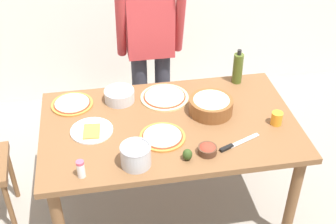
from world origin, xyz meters
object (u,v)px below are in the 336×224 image
(pizza_cooked_on_tray, at_px, (72,104))
(avocado, at_px, (187,155))
(pizza_second_cooked, at_px, (162,137))
(steel_pot, at_px, (136,155))
(popcorn_bowl, at_px, (211,105))
(salt_shaker, at_px, (81,169))
(mixing_bowl_steel, at_px, (119,96))
(olive_oil_bottle, at_px, (238,68))
(person_cook, at_px, (150,43))
(dining_table, at_px, (169,134))
(cup_orange, at_px, (277,118))
(small_sauce_bowl, at_px, (207,149))
(chef_knife, at_px, (235,144))
(pizza_raw_on_board, at_px, (165,97))
(plate_with_slice, at_px, (92,131))

(pizza_cooked_on_tray, height_order, avocado, avocado)
(pizza_second_cooked, xyz_separation_m, steel_pot, (-0.18, -0.20, 0.06))
(popcorn_bowl, bearing_deg, salt_shaker, -151.55)
(mixing_bowl_steel, relative_size, steel_pot, 1.15)
(pizza_cooked_on_tray, bearing_deg, olive_oil_bottle, 4.45)
(pizza_second_cooked, bearing_deg, popcorn_bowl, 30.16)
(person_cook, xyz_separation_m, pizza_second_cooked, (-0.06, -0.89, -0.17))
(olive_oil_bottle, bearing_deg, popcorn_bowl, -129.77)
(dining_table, distance_m, popcorn_bowl, 0.33)
(salt_shaker, relative_size, avocado, 1.51)
(cup_orange, bearing_deg, small_sauce_bowl, -158.23)
(small_sauce_bowl, distance_m, chef_knife, 0.18)
(pizza_cooked_on_tray, bearing_deg, person_cook, 37.38)
(pizza_raw_on_board, height_order, cup_orange, cup_orange)
(pizza_raw_on_board, height_order, popcorn_bowl, popcorn_bowl)
(person_cook, xyz_separation_m, avocado, (0.05, -1.11, -0.14))
(steel_pot, bearing_deg, dining_table, 53.82)
(person_cook, height_order, olive_oil_bottle, person_cook)
(pizza_second_cooked, relative_size, plate_with_slice, 1.07)
(cup_orange, distance_m, salt_shaker, 1.23)
(steel_pot, distance_m, avocado, 0.29)
(olive_oil_bottle, relative_size, avocado, 3.66)
(dining_table, xyz_separation_m, small_sauce_bowl, (0.16, -0.32, 0.12))
(steel_pot, height_order, cup_orange, steel_pot)
(mixing_bowl_steel, distance_m, salt_shaker, 0.74)
(plate_with_slice, bearing_deg, pizza_raw_on_board, 29.78)
(olive_oil_bottle, relative_size, salt_shaker, 2.42)
(popcorn_bowl, distance_m, avocado, 0.48)
(pizza_cooked_on_tray, distance_m, cup_orange, 1.33)
(dining_table, bearing_deg, small_sauce_bowl, -62.54)
(pizza_raw_on_board, bearing_deg, olive_oil_bottle, 12.21)
(person_cook, height_order, plate_with_slice, person_cook)
(popcorn_bowl, relative_size, mixing_bowl_steel, 1.40)
(plate_with_slice, relative_size, mixing_bowl_steel, 1.30)
(cup_orange, bearing_deg, plate_with_slice, 174.23)
(person_cook, relative_size, popcorn_bowl, 5.79)
(pizza_second_cooked, xyz_separation_m, mixing_bowl_steel, (-0.22, 0.44, 0.03))
(pizza_raw_on_board, relative_size, salt_shaker, 3.07)
(pizza_second_cooked, bearing_deg, avocado, -63.27)
(plate_with_slice, bearing_deg, chef_knife, -18.23)
(pizza_cooked_on_tray, relative_size, small_sauce_bowl, 2.50)
(pizza_raw_on_board, distance_m, salt_shaker, 0.87)
(popcorn_bowl, bearing_deg, person_cook, 113.03)
(small_sauce_bowl, height_order, olive_oil_bottle, olive_oil_bottle)
(pizza_cooked_on_tray, relative_size, cup_orange, 3.24)
(pizza_raw_on_board, relative_size, avocado, 4.65)
(steel_pot, bearing_deg, pizza_second_cooked, 48.24)
(popcorn_bowl, bearing_deg, plate_with_slice, -174.48)
(popcorn_bowl, distance_m, olive_oil_bottle, 0.43)
(person_cook, distance_m, pizza_raw_on_board, 0.51)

